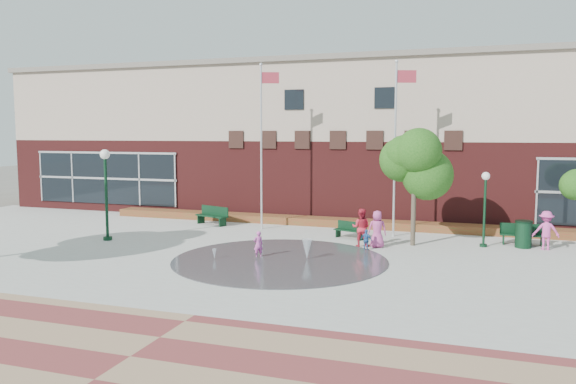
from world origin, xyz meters
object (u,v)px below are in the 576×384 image
(flagpole_left, at_px, (262,138))
(trash_can, at_px, (523,234))
(child_splash, at_px, (258,244))
(flagpole_right, at_px, (396,139))
(bench_left, at_px, (212,219))

(flagpole_left, distance_m, trash_can, 13.13)
(flagpole_left, relative_size, child_splash, 7.90)
(flagpole_right, xyz_separation_m, trash_can, (5.67, -0.94, -4.07))
(flagpole_left, height_order, flagpole_right, flagpole_left)
(bench_left, bearing_deg, flagpole_left, 13.54)
(trash_can, height_order, child_splash, trash_can)
(child_splash, bearing_deg, flagpole_right, -167.57)
(bench_left, bearing_deg, child_splash, -31.31)
(flagpole_left, xyz_separation_m, child_splash, (2.25, -6.28, -4.19))
(trash_can, bearing_deg, child_splash, -152.04)
(bench_left, height_order, child_splash, child_splash)
(bench_left, distance_m, trash_can, 15.56)
(flagpole_right, bearing_deg, child_splash, -147.12)
(flagpole_right, distance_m, child_splash, 8.82)
(trash_can, bearing_deg, flagpole_right, 170.60)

